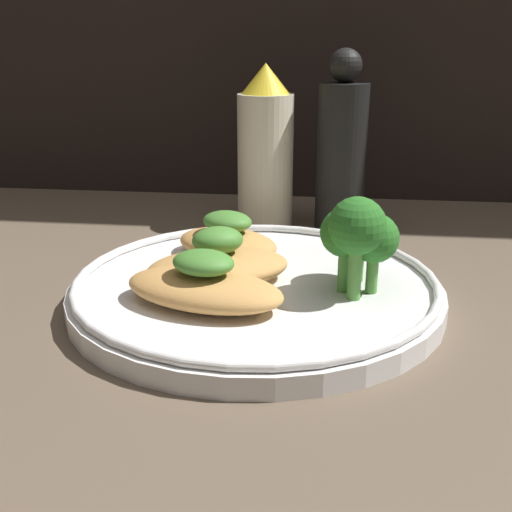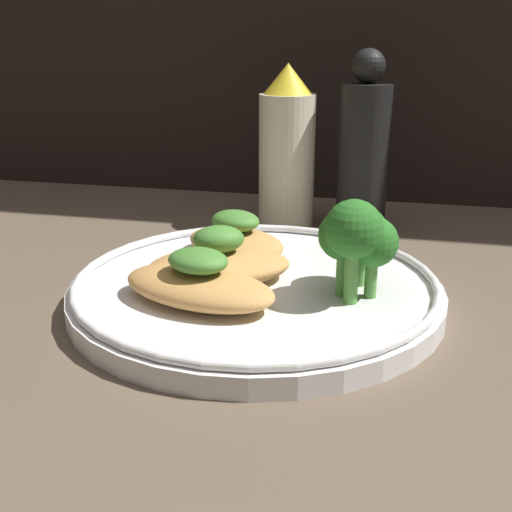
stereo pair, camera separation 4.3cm
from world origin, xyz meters
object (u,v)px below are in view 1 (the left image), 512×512
broccoli_bunch (359,232)px  sauce_bottle (265,150)px  pepper_grinder (342,150)px  plate (256,289)px

broccoli_bunch → sauce_bottle: sauce_bottle is taller
pepper_grinder → sauce_bottle: bearing=180.0°
plate → pepper_grinder: bearing=73.4°
plate → pepper_grinder: 20.84cm
sauce_bottle → plate: bearing=-85.8°
plate → sauce_bottle: sauce_bottle is taller
plate → sauce_bottle: (-1.41, 19.00, 6.22)cm
sauce_bottle → pepper_grinder: 7.09cm
pepper_grinder → broccoli_bunch: bearing=-86.8°
plate → pepper_grinder: size_ratio=1.55×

